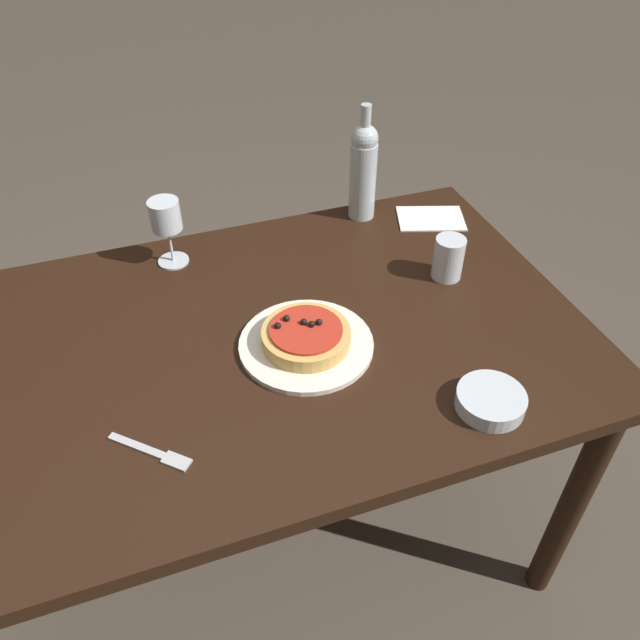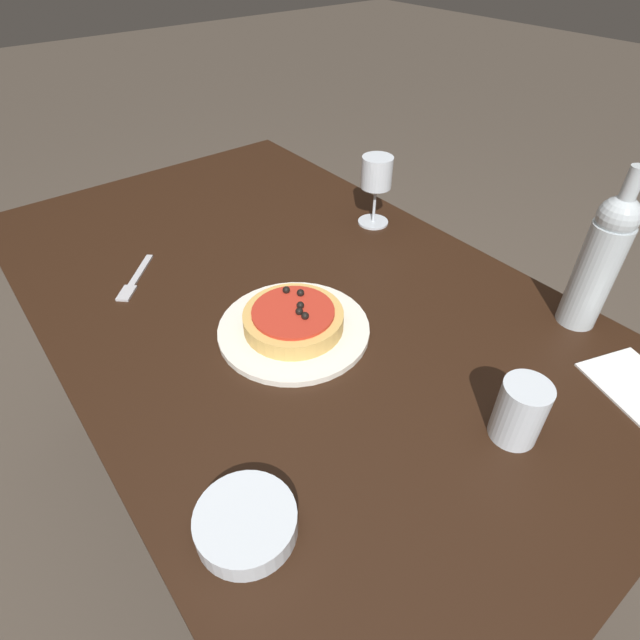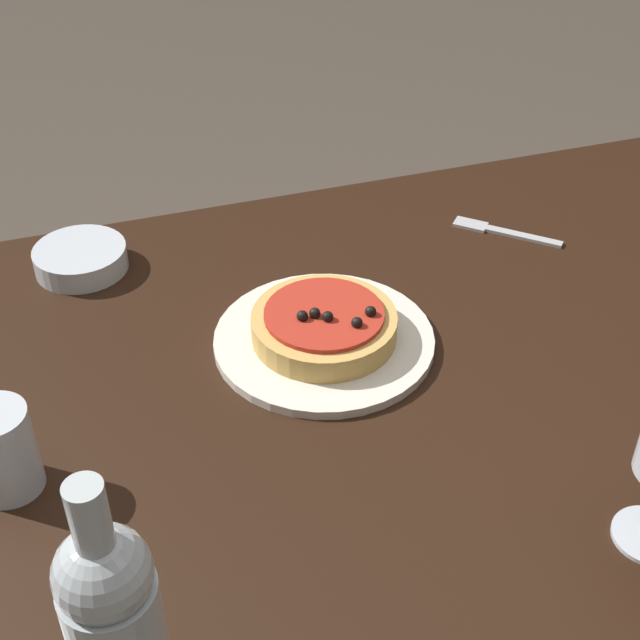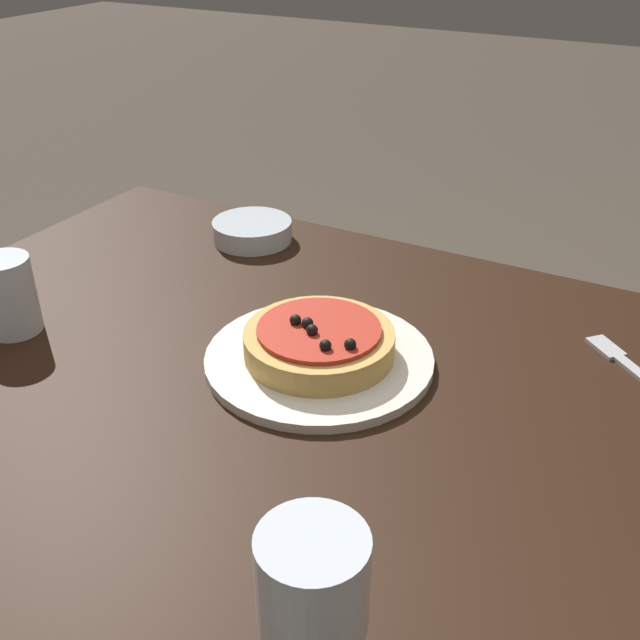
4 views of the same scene
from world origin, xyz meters
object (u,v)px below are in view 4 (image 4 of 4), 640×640
(dinner_plate, at_px, (319,359))
(fork, at_px, (630,367))
(side_bowl, at_px, (252,231))
(water_cup, at_px, (8,295))
(pizza, at_px, (319,342))
(wine_glass, at_px, (313,592))
(dining_table, at_px, (382,480))

(dinner_plate, distance_m, fork, 0.37)
(dinner_plate, height_order, side_bowl, side_bowl)
(water_cup, bearing_deg, fork, -158.15)
(side_bowl, bearing_deg, pizza, 135.27)
(side_bowl, xyz_separation_m, fork, (-0.60, 0.10, -0.01))
(fork, bearing_deg, wine_glass, 120.08)
(dinner_plate, distance_m, pizza, 0.02)
(pizza, height_order, wine_glass, wine_glass)
(dinner_plate, bearing_deg, water_cup, 17.35)
(dinner_plate, relative_size, pizza, 1.53)
(dinner_plate, bearing_deg, pizza, 113.80)
(fork, bearing_deg, dining_table, 88.82)
(water_cup, distance_m, fork, 0.77)
(dinner_plate, relative_size, wine_glass, 1.67)
(dinner_plate, bearing_deg, side_bowl, -44.72)
(side_bowl, bearing_deg, dining_table, 139.76)
(dining_table, distance_m, pizza, 0.18)
(dining_table, height_order, side_bowl, side_bowl)
(pizza, xyz_separation_m, side_bowl, (0.27, -0.27, -0.01))
(dining_table, xyz_separation_m, dinner_plate, (0.11, -0.06, 0.10))
(dining_table, xyz_separation_m, side_bowl, (0.38, -0.32, 0.11))
(wine_glass, height_order, fork, wine_glass)
(dining_table, distance_m, dinner_plate, 0.16)
(dining_table, relative_size, fork, 10.77)
(fork, bearing_deg, water_cup, 64.61)
(dinner_plate, xyz_separation_m, pizza, (-0.00, 0.00, 0.02))
(dining_table, xyz_separation_m, fork, (-0.22, -0.23, 0.09))
(wine_glass, xyz_separation_m, water_cup, (0.59, -0.27, -0.07))
(wine_glass, bearing_deg, dinner_plate, -61.89)
(wine_glass, xyz_separation_m, side_bowl, (0.48, -0.65, -0.10))
(dinner_plate, xyz_separation_m, fork, (-0.33, -0.17, -0.00))
(dining_table, height_order, fork, fork)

